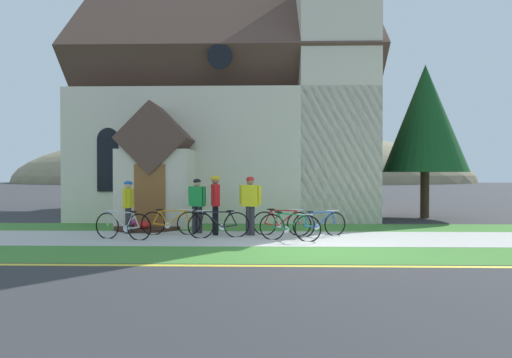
{
  "coord_description": "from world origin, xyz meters",
  "views": [
    {
      "loc": [
        -1.25,
        -9.94,
        1.8
      ],
      "look_at": [
        -1.58,
        3.71,
        1.62
      ],
      "focal_mm": 29.24,
      "sensor_mm": 36.0,
      "label": 1
    }
  ],
  "objects_px": {
    "cyclist_in_yellow_jersey": "(215,200)",
    "cyclist_in_green_jersey": "(197,201)",
    "bicycle_orange": "(219,224)",
    "church_sign": "(151,189)",
    "bicycle_silver": "(171,222)",
    "bicycle_white": "(281,223)",
    "roadside_conifer": "(425,119)",
    "bicycle_blue": "(289,227)",
    "bicycle_yellow": "(319,224)",
    "cyclist_in_white_jersey": "(128,203)",
    "cyclist_in_blue_jersey": "(250,201)",
    "bicycle_black": "(123,226)"
  },
  "relations": [
    {
      "from": "bicycle_orange",
      "to": "bicycle_silver",
      "type": "relative_size",
      "value": 0.97
    },
    {
      "from": "bicycle_black",
      "to": "cyclist_in_green_jersey",
      "type": "height_order",
      "value": "cyclist_in_green_jersey"
    },
    {
      "from": "church_sign",
      "to": "bicycle_blue",
      "type": "bearing_deg",
      "value": -29.8
    },
    {
      "from": "bicycle_white",
      "to": "cyclist_in_blue_jersey",
      "type": "height_order",
      "value": "cyclist_in_blue_jersey"
    },
    {
      "from": "bicycle_white",
      "to": "cyclist_in_yellow_jersey",
      "type": "xyz_separation_m",
      "value": [
        -1.93,
        0.01,
        0.66
      ]
    },
    {
      "from": "bicycle_orange",
      "to": "cyclist_in_green_jersey",
      "type": "xyz_separation_m",
      "value": [
        -0.76,
        0.87,
        0.58
      ]
    },
    {
      "from": "roadside_conifer",
      "to": "church_sign",
      "type": "bearing_deg",
      "value": -161.91
    },
    {
      "from": "cyclist_in_yellow_jersey",
      "to": "cyclist_in_green_jersey",
      "type": "bearing_deg",
      "value": 148.65
    },
    {
      "from": "bicycle_black",
      "to": "roadside_conifer",
      "type": "relative_size",
      "value": 0.27
    },
    {
      "from": "bicycle_orange",
      "to": "roadside_conifer",
      "type": "height_order",
      "value": "roadside_conifer"
    },
    {
      "from": "bicycle_yellow",
      "to": "cyclist_in_yellow_jersey",
      "type": "xyz_separation_m",
      "value": [
        -3.0,
        0.23,
        0.66
      ]
    },
    {
      "from": "church_sign",
      "to": "bicycle_white",
      "type": "xyz_separation_m",
      "value": [
        4.28,
        -1.59,
        -0.92
      ]
    },
    {
      "from": "bicycle_orange",
      "to": "bicycle_black",
      "type": "bearing_deg",
      "value": -171.85
    },
    {
      "from": "bicycle_silver",
      "to": "cyclist_in_green_jersey",
      "type": "height_order",
      "value": "cyclist_in_green_jersey"
    },
    {
      "from": "cyclist_in_white_jersey",
      "to": "roadside_conifer",
      "type": "bearing_deg",
      "value": 23.94
    },
    {
      "from": "bicycle_blue",
      "to": "roadside_conifer",
      "type": "distance_m",
      "value": 9.06
    },
    {
      "from": "church_sign",
      "to": "cyclist_in_green_jersey",
      "type": "relative_size",
      "value": 1.17
    },
    {
      "from": "bicycle_black",
      "to": "cyclist_in_yellow_jersey",
      "type": "xyz_separation_m",
      "value": [
        2.42,
        0.88,
        0.64
      ]
    },
    {
      "from": "bicycle_white",
      "to": "cyclist_in_white_jersey",
      "type": "xyz_separation_m",
      "value": [
        -4.57,
        0.25,
        0.54
      ]
    },
    {
      "from": "bicycle_blue",
      "to": "cyclist_in_blue_jersey",
      "type": "bearing_deg",
      "value": 139.93
    },
    {
      "from": "bicycle_orange",
      "to": "cyclist_in_yellow_jersey",
      "type": "relative_size",
      "value": 0.98
    },
    {
      "from": "cyclist_in_white_jersey",
      "to": "bicycle_black",
      "type": "bearing_deg",
      "value": -78.46
    },
    {
      "from": "bicycle_yellow",
      "to": "bicycle_orange",
      "type": "bearing_deg",
      "value": -174.36
    },
    {
      "from": "cyclist_in_green_jersey",
      "to": "roadside_conifer",
      "type": "distance_m",
      "value": 10.15
    },
    {
      "from": "bicycle_blue",
      "to": "cyclist_in_yellow_jersey",
      "type": "xyz_separation_m",
      "value": [
        -2.1,
        0.97,
        0.65
      ]
    },
    {
      "from": "cyclist_in_white_jersey",
      "to": "cyclist_in_green_jersey",
      "type": "bearing_deg",
      "value": 3.37
    },
    {
      "from": "bicycle_silver",
      "to": "cyclist_in_white_jersey",
      "type": "bearing_deg",
      "value": 170.23
    },
    {
      "from": "bicycle_blue",
      "to": "roadside_conifer",
      "type": "xyz_separation_m",
      "value": [
        5.82,
        5.9,
        3.65
      ]
    },
    {
      "from": "bicycle_black",
      "to": "cyclist_in_blue_jersey",
      "type": "xyz_separation_m",
      "value": [
        3.43,
        0.82,
        0.63
      ]
    },
    {
      "from": "church_sign",
      "to": "roadside_conifer",
      "type": "distance_m",
      "value": 11.15
    },
    {
      "from": "cyclist_in_white_jersey",
      "to": "cyclist_in_blue_jersey",
      "type": "bearing_deg",
      "value": -4.68
    },
    {
      "from": "cyclist_in_yellow_jersey",
      "to": "roadside_conifer",
      "type": "xyz_separation_m",
      "value": [
        7.93,
        4.94,
        3.0
      ]
    },
    {
      "from": "church_sign",
      "to": "bicycle_silver",
      "type": "distance_m",
      "value": 2.09
    },
    {
      "from": "church_sign",
      "to": "bicycle_blue",
      "type": "distance_m",
      "value": 5.21
    },
    {
      "from": "cyclist_in_white_jersey",
      "to": "cyclist_in_green_jersey",
      "type": "height_order",
      "value": "cyclist_in_green_jersey"
    },
    {
      "from": "bicycle_silver",
      "to": "church_sign",
      "type": "bearing_deg",
      "value": 123.37
    },
    {
      "from": "cyclist_in_green_jersey",
      "to": "cyclist_in_yellow_jersey",
      "type": "distance_m",
      "value": 0.7
    },
    {
      "from": "bicycle_yellow",
      "to": "cyclist_in_green_jersey",
      "type": "height_order",
      "value": "cyclist_in_green_jersey"
    },
    {
      "from": "bicycle_orange",
      "to": "bicycle_yellow",
      "type": "bearing_deg",
      "value": 5.64
    },
    {
      "from": "church_sign",
      "to": "cyclist_in_blue_jersey",
      "type": "relative_size",
      "value": 1.12
    },
    {
      "from": "bicycle_yellow",
      "to": "bicycle_silver",
      "type": "bearing_deg",
      "value": 176.8
    },
    {
      "from": "church_sign",
      "to": "cyclist_in_blue_jersey",
      "type": "xyz_separation_m",
      "value": [
        3.37,
        -1.64,
        -0.28
      ]
    },
    {
      "from": "bicycle_silver",
      "to": "cyclist_in_white_jersey",
      "type": "relative_size",
      "value": 1.11
    },
    {
      "from": "bicycle_white",
      "to": "bicycle_orange",
      "type": "xyz_separation_m",
      "value": [
        -1.76,
        -0.5,
        0.01
      ]
    },
    {
      "from": "cyclist_in_green_jersey",
      "to": "cyclist_in_yellow_jersey",
      "type": "bearing_deg",
      "value": -31.35
    },
    {
      "from": "bicycle_white",
      "to": "roadside_conifer",
      "type": "xyz_separation_m",
      "value": [
        6.0,
        4.94,
        3.66
      ]
    },
    {
      "from": "bicycle_black",
      "to": "roadside_conifer",
      "type": "distance_m",
      "value": 12.41
    },
    {
      "from": "bicycle_white",
      "to": "cyclist_in_blue_jersey",
      "type": "distance_m",
      "value": 1.11
    },
    {
      "from": "cyclist_in_green_jersey",
      "to": "cyclist_in_blue_jersey",
      "type": "bearing_deg",
      "value": -14.57
    },
    {
      "from": "bicycle_black",
      "to": "bicycle_white",
      "type": "bearing_deg",
      "value": 11.35
    }
  ]
}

